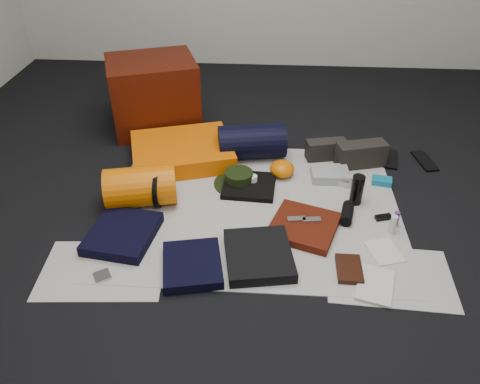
# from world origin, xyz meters

# --- Properties ---
(floor) EXTENTS (4.50, 4.50, 0.02)m
(floor) POSITION_xyz_m (0.00, 0.00, -0.01)
(floor) COLOR black
(floor) RESTS_ON ground
(newspaper_mat) EXTENTS (1.60, 1.30, 0.01)m
(newspaper_mat) POSITION_xyz_m (0.00, 0.00, 0.00)
(newspaper_mat) COLOR silver
(newspaper_mat) RESTS_ON floor
(newspaper_sheet_front_left) EXTENTS (0.61, 0.44, 0.00)m
(newspaper_sheet_front_left) POSITION_xyz_m (-0.70, -0.55, 0.00)
(newspaper_sheet_front_left) COLOR silver
(newspaper_sheet_front_left) RESTS_ON floor
(newspaper_sheet_front_right) EXTENTS (0.60, 0.43, 0.00)m
(newspaper_sheet_front_right) POSITION_xyz_m (0.65, -0.50, 0.00)
(newspaper_sheet_front_right) COLOR silver
(newspaper_sheet_front_right) RESTS_ON floor
(red_cabinet) EXTENTS (0.72, 0.66, 0.49)m
(red_cabinet) POSITION_xyz_m (-0.76, 0.94, 0.25)
(red_cabinet) COLOR #461005
(red_cabinet) RESTS_ON floor
(sleeping_pad) EXTENTS (0.74, 0.66, 0.11)m
(sleeping_pad) POSITION_xyz_m (-0.49, 0.47, 0.06)
(sleeping_pad) COLOR #EE6302
(sleeping_pad) RESTS_ON newspaper_mat
(stuff_sack) EXTENTS (0.42, 0.31, 0.23)m
(stuff_sack) POSITION_xyz_m (-0.63, -0.02, 0.12)
(stuff_sack) COLOR #D85F03
(stuff_sack) RESTS_ON newspaper_mat
(sack_strap_left) EXTENTS (0.02, 0.22, 0.22)m
(sack_strap_left) POSITION_xyz_m (-0.73, -0.02, 0.11)
(sack_strap_left) COLOR black
(sack_strap_left) RESTS_ON newspaper_mat
(sack_strap_right) EXTENTS (0.02, 0.22, 0.22)m
(sack_strap_right) POSITION_xyz_m (-0.53, -0.02, 0.11)
(sack_strap_right) COLOR black
(sack_strap_right) RESTS_ON newspaper_mat
(navy_duffel) EXTENTS (0.46, 0.29, 0.22)m
(navy_duffel) POSITION_xyz_m (-0.04, 0.53, 0.12)
(navy_duffel) COLOR black
(navy_duffel) RESTS_ON newspaper_mat
(boonie_brim) EXTENTS (0.35, 0.35, 0.01)m
(boonie_brim) POSITION_xyz_m (-0.11, 0.21, 0.01)
(boonie_brim) COLOR black
(boonie_brim) RESTS_ON newspaper_mat
(boonie_crown) EXTENTS (0.17, 0.17, 0.07)m
(boonie_crown) POSITION_xyz_m (-0.11, 0.21, 0.05)
(boonie_crown) COLOR black
(boonie_crown) RESTS_ON boonie_brim
(hiking_boot_left) EXTENTS (0.27, 0.15, 0.13)m
(hiking_boot_left) POSITION_xyz_m (0.44, 0.54, 0.07)
(hiking_boot_left) COLOR black
(hiking_boot_left) RESTS_ON newspaper_mat
(hiking_boot_right) EXTENTS (0.33, 0.19, 0.15)m
(hiking_boot_right) POSITION_xyz_m (0.65, 0.47, 0.08)
(hiking_boot_right) COLOR black
(hiking_boot_right) RESTS_ON newspaper_mat
(flip_flop_left) EXTENTS (0.14, 0.25, 0.01)m
(flip_flop_left) POSITION_xyz_m (0.86, 0.56, 0.01)
(flip_flop_left) COLOR black
(flip_flop_left) RESTS_ON floor
(flip_flop_right) EXTENTS (0.13, 0.25, 0.01)m
(flip_flop_right) POSITION_xyz_m (1.08, 0.55, 0.01)
(flip_flop_right) COLOR black
(flip_flop_right) RESTS_ON floor
(trousers_navy_a) EXTENTS (0.36, 0.40, 0.06)m
(trousers_navy_a) POSITION_xyz_m (-0.66, -0.32, 0.03)
(trousers_navy_a) COLOR black
(trousers_navy_a) RESTS_ON newspaper_mat
(trousers_navy_b) EXTENTS (0.33, 0.36, 0.05)m
(trousers_navy_b) POSITION_xyz_m (-0.28, -0.52, 0.03)
(trousers_navy_b) COLOR black
(trousers_navy_b) RESTS_ON newspaper_mat
(trousers_charcoal) EXTENTS (0.37, 0.41, 0.06)m
(trousers_charcoal) POSITION_xyz_m (0.04, -0.43, 0.03)
(trousers_charcoal) COLOR black
(trousers_charcoal) RESTS_ON newspaper_mat
(black_tshirt) EXTENTS (0.32, 0.30, 0.03)m
(black_tshirt) POSITION_xyz_m (-0.04, 0.17, 0.02)
(black_tshirt) COLOR black
(black_tshirt) RESTS_ON newspaper_mat
(red_shirt) EXTENTS (0.42, 0.42, 0.04)m
(red_shirt) POSITION_xyz_m (0.26, -0.19, 0.03)
(red_shirt) COLOR #4B1408
(red_shirt) RESTS_ON newspaper_mat
(orange_stuff_sack) EXTENTS (0.15, 0.15, 0.10)m
(orange_stuff_sack) POSITION_xyz_m (0.15, 0.32, 0.06)
(orange_stuff_sack) COLOR #D85F03
(orange_stuff_sack) RESTS_ON newspaper_mat
(first_aid_pouch) EXTENTS (0.23, 0.18, 0.06)m
(first_aid_pouch) POSITION_xyz_m (0.44, 0.31, 0.03)
(first_aid_pouch) COLOR gray
(first_aid_pouch) RESTS_ON newspaper_mat
(water_bottle) EXTENTS (0.08, 0.08, 0.18)m
(water_bottle) POSITION_xyz_m (0.57, 0.07, 0.09)
(water_bottle) COLOR black
(water_bottle) RESTS_ON newspaper_mat
(speaker) EXTENTS (0.10, 0.17, 0.06)m
(speaker) POSITION_xyz_m (0.50, -0.08, 0.04)
(speaker) COLOR black
(speaker) RESTS_ON newspaper_mat
(compact_camera) EXTENTS (0.11, 0.10, 0.04)m
(compact_camera) POSITION_xyz_m (0.51, 0.25, 0.03)
(compact_camera) COLOR #ADADB2
(compact_camera) RESTS_ON newspaper_mat
(cyan_case) EXTENTS (0.13, 0.09, 0.04)m
(cyan_case) POSITION_xyz_m (0.75, 0.27, 0.02)
(cyan_case) COLOR #0F6D91
(cyan_case) RESTS_ON newspaper_mat
(toiletry_purple) EXTENTS (0.04, 0.04, 0.09)m
(toiletry_purple) POSITION_xyz_m (0.75, -0.13, 0.05)
(toiletry_purple) COLOR #542476
(toiletry_purple) RESTS_ON newspaper_mat
(toiletry_clear) EXTENTS (0.04, 0.04, 0.10)m
(toiletry_clear) POSITION_xyz_m (0.72, -0.18, 0.06)
(toiletry_clear) COLOR silver
(toiletry_clear) RESTS_ON newspaper_mat
(paperback_book) EXTENTS (0.12, 0.18, 0.03)m
(paperback_book) POSITION_xyz_m (0.46, -0.48, 0.02)
(paperback_book) COLOR black
(paperback_book) RESTS_ON newspaper_mat
(map_booklet) EXTENTS (0.22, 0.27, 0.01)m
(map_booklet) POSITION_xyz_m (0.57, -0.57, 0.01)
(map_booklet) COLOR beige
(map_booklet) RESTS_ON newspaper_mat
(map_printout) EXTENTS (0.19, 0.21, 0.01)m
(map_printout) POSITION_xyz_m (0.66, -0.34, 0.01)
(map_printout) COLOR beige
(map_printout) RESTS_ON newspaper_mat
(sunglasses) EXTENTS (0.09, 0.06, 0.02)m
(sunglasses) POSITION_xyz_m (0.70, -0.08, 0.02)
(sunglasses) COLOR black
(sunglasses) RESTS_ON newspaper_mat
(key_cluster) EXTENTS (0.10, 0.10, 0.01)m
(key_cluster) POSITION_xyz_m (-0.69, -0.60, 0.01)
(key_cluster) COLOR #ADADB2
(key_cluster) RESTS_ON newspaper_mat
(tape_roll) EXTENTS (0.05, 0.05, 0.04)m
(tape_roll) POSITION_xyz_m (-0.02, 0.20, 0.05)
(tape_roll) COLOR white
(tape_roll) RESTS_ON black_tshirt
(energy_bar_a) EXTENTS (0.10, 0.05, 0.01)m
(energy_bar_a) POSITION_xyz_m (0.22, -0.17, 0.06)
(energy_bar_a) COLOR #ADADB2
(energy_bar_a) RESTS_ON red_shirt
(energy_bar_b) EXTENTS (0.10, 0.05, 0.01)m
(energy_bar_b) POSITION_xyz_m (0.30, -0.17, 0.06)
(energy_bar_b) COLOR #ADADB2
(energy_bar_b) RESTS_ON red_shirt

